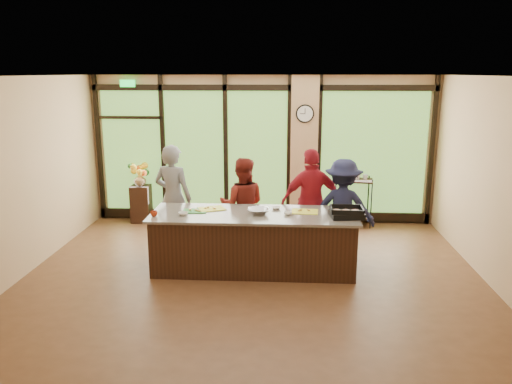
# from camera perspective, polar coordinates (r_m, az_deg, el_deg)

# --- Properties ---
(floor) EXTENTS (7.00, 7.00, 0.00)m
(floor) POSITION_cam_1_polar(r_m,az_deg,el_deg) (7.76, -0.40, -9.60)
(floor) COLOR #55331E
(floor) RESTS_ON ground
(ceiling) EXTENTS (7.00, 7.00, 0.00)m
(ceiling) POSITION_cam_1_polar(r_m,az_deg,el_deg) (7.14, -0.44, 13.13)
(ceiling) COLOR white
(ceiling) RESTS_ON back_wall
(back_wall) EXTENTS (7.00, 0.00, 7.00)m
(back_wall) POSITION_cam_1_polar(r_m,az_deg,el_deg) (10.25, 0.73, 4.85)
(back_wall) COLOR tan
(back_wall) RESTS_ON floor
(left_wall) EXTENTS (0.00, 6.00, 6.00)m
(left_wall) POSITION_cam_1_polar(r_m,az_deg,el_deg) (8.31, -25.28, 1.47)
(left_wall) COLOR tan
(left_wall) RESTS_ON floor
(right_wall) EXTENTS (0.00, 6.00, 6.00)m
(right_wall) POSITION_cam_1_polar(r_m,az_deg,el_deg) (7.89, 25.86, 0.82)
(right_wall) COLOR tan
(right_wall) RESTS_ON floor
(window_wall) EXTENTS (6.90, 0.12, 3.00)m
(window_wall) POSITION_cam_1_polar(r_m,az_deg,el_deg) (10.22, 1.63, 4.21)
(window_wall) COLOR tan
(window_wall) RESTS_ON floor
(island_base) EXTENTS (3.10, 1.00, 0.88)m
(island_base) POSITION_cam_1_polar(r_m,az_deg,el_deg) (7.88, -0.26, -5.80)
(island_base) COLOR black
(island_base) RESTS_ON floor
(countertop) EXTENTS (3.20, 1.10, 0.04)m
(countertop) POSITION_cam_1_polar(r_m,az_deg,el_deg) (7.74, -0.26, -2.59)
(countertop) COLOR gray
(countertop) RESTS_ON island_base
(wall_clock) EXTENTS (0.36, 0.04, 0.36)m
(wall_clock) POSITION_cam_1_polar(r_m,az_deg,el_deg) (10.03, 5.62, 8.90)
(wall_clock) COLOR black
(wall_clock) RESTS_ON window_wall
(cook_left) EXTENTS (0.78, 0.61, 1.87)m
(cook_left) POSITION_cam_1_polar(r_m,az_deg,el_deg) (8.73, -9.44, -0.69)
(cook_left) COLOR slate
(cook_left) RESTS_ON floor
(cook_midleft) EXTENTS (0.81, 0.64, 1.65)m
(cook_midleft) POSITION_cam_1_polar(r_m,az_deg,el_deg) (8.57, -1.57, -1.51)
(cook_midleft) COLOR maroon
(cook_midleft) RESTS_ON floor
(cook_midright) EXTENTS (1.13, 0.68, 1.81)m
(cook_midright) POSITION_cam_1_polar(r_m,az_deg,el_deg) (8.55, 6.37, -1.08)
(cook_midright) COLOR maroon
(cook_midright) RESTS_ON floor
(cook_right) EXTENTS (1.16, 0.78, 1.66)m
(cook_right) POSITION_cam_1_polar(r_m,az_deg,el_deg) (8.50, 9.87, -1.80)
(cook_right) COLOR #1A1C39
(cook_right) RESTS_ON floor
(roasting_pan) EXTENTS (0.53, 0.44, 0.09)m
(roasting_pan) POSITION_cam_1_polar(r_m,az_deg,el_deg) (7.65, 10.30, -2.53)
(roasting_pan) COLOR black
(roasting_pan) RESTS_ON countertop
(mixing_bowl) EXTENTS (0.40, 0.40, 0.08)m
(mixing_bowl) POSITION_cam_1_polar(r_m,az_deg,el_deg) (7.71, 0.29, -2.19)
(mixing_bowl) COLOR silver
(mixing_bowl) RESTS_ON countertop
(cutting_board_left) EXTENTS (0.39, 0.31, 0.01)m
(cutting_board_left) POSITION_cam_1_polar(r_m,az_deg,el_deg) (7.90, -7.02, -2.17)
(cutting_board_left) COLOR #2E8031
(cutting_board_left) RESTS_ON countertop
(cutting_board_center) EXTENTS (0.49, 0.44, 0.01)m
(cutting_board_center) POSITION_cam_1_polar(r_m,az_deg,el_deg) (8.00, -5.08, -1.92)
(cutting_board_center) COLOR yellow
(cutting_board_center) RESTS_ON countertop
(cutting_board_right) EXTENTS (0.43, 0.34, 0.01)m
(cutting_board_right) POSITION_cam_1_polar(r_m,az_deg,el_deg) (7.85, 5.60, -2.24)
(cutting_board_right) COLOR yellow
(cutting_board_right) RESTS_ON countertop
(prep_bowl_near) EXTENTS (0.18, 0.18, 0.05)m
(prep_bowl_near) POSITION_cam_1_polar(r_m,az_deg,el_deg) (7.71, -8.33, -2.48)
(prep_bowl_near) COLOR white
(prep_bowl_near) RESTS_ON countertop
(prep_bowl_mid) EXTENTS (0.15, 0.15, 0.04)m
(prep_bowl_mid) POSITION_cam_1_polar(r_m,az_deg,el_deg) (7.67, 3.67, -2.47)
(prep_bowl_mid) COLOR white
(prep_bowl_mid) RESTS_ON countertop
(prep_bowl_far) EXTENTS (0.15, 0.15, 0.04)m
(prep_bowl_far) POSITION_cam_1_polar(r_m,az_deg,el_deg) (7.98, 2.32, -1.84)
(prep_bowl_far) COLOR white
(prep_bowl_far) RESTS_ON countertop
(red_ramekin) EXTENTS (0.14, 0.14, 0.08)m
(red_ramekin) POSITION_cam_1_polar(r_m,az_deg,el_deg) (7.72, -11.58, -2.44)
(red_ramekin) COLOR #B22F11
(red_ramekin) RESTS_ON countertop
(flower_stand) EXTENTS (0.39, 0.39, 0.77)m
(flower_stand) POSITION_cam_1_polar(r_m,az_deg,el_deg) (10.66, -12.98, -1.30)
(flower_stand) COLOR black
(flower_stand) RESTS_ON floor
(flower_vase) EXTENTS (0.27, 0.27, 0.27)m
(flower_vase) POSITION_cam_1_polar(r_m,az_deg,el_deg) (10.54, -13.13, 1.42)
(flower_vase) COLOR olive
(flower_vase) RESTS_ON flower_stand
(bar_cart) EXTENTS (0.83, 0.55, 1.06)m
(bar_cart) POSITION_cam_1_polar(r_m,az_deg,el_deg) (10.25, 10.94, -0.33)
(bar_cart) COLOR black
(bar_cart) RESTS_ON floor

